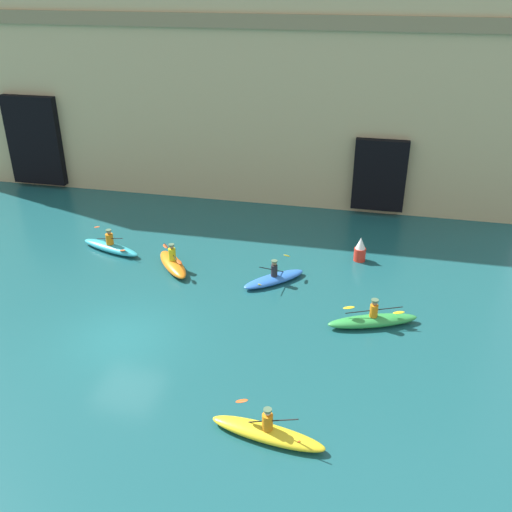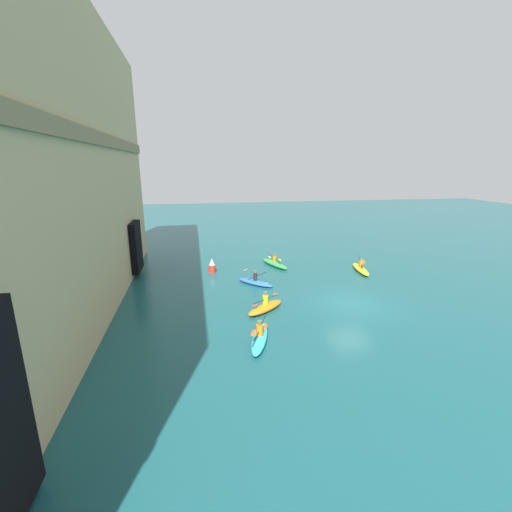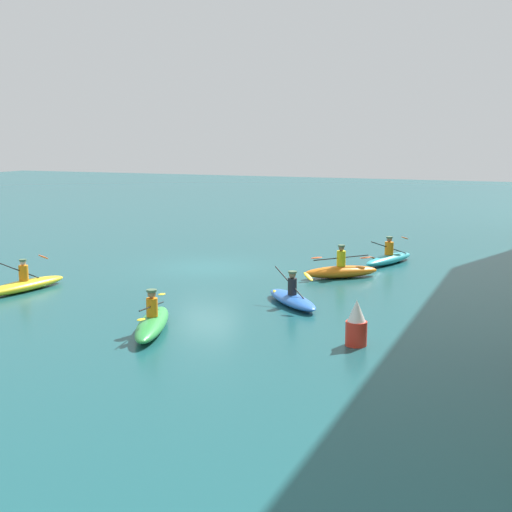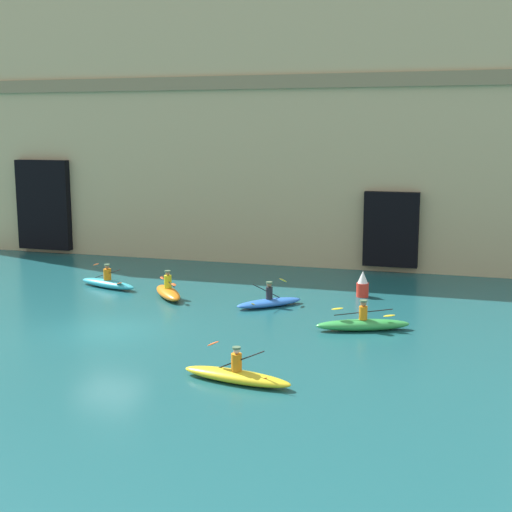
{
  "view_description": "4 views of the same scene",
  "coord_description": "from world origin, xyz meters",
  "px_view_note": "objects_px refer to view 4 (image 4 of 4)",
  "views": [
    {
      "loc": [
        8.64,
        -15.85,
        12.14
      ],
      "look_at": [
        4.1,
        4.19,
        1.75
      ],
      "focal_mm": 40.0,
      "sensor_mm": 36.0,
      "label": 1
    },
    {
      "loc": [
        -18.47,
        9.42,
        8.43
      ],
      "look_at": [
        5.22,
        5.11,
        1.99
      ],
      "focal_mm": 24.0,
      "sensor_mm": 36.0,
      "label": 2
    },
    {
      "loc": [
        24.97,
        12.43,
        5.2
      ],
      "look_at": [
        3.87,
        3.72,
        1.31
      ],
      "focal_mm": 50.0,
      "sensor_mm": 36.0,
      "label": 3
    },
    {
      "loc": [
        12.59,
        -22.62,
        7.31
      ],
      "look_at": [
        4.57,
        3.64,
        2.42
      ],
      "focal_mm": 50.0,
      "sensor_mm": 36.0,
      "label": 4
    }
  ],
  "objects_px": {
    "kayak_yellow": "(237,375)",
    "kayak_green": "(363,324)",
    "kayak_orange": "(168,292)",
    "kayak_cyan": "(108,283)",
    "marker_buoy": "(363,285)",
    "kayak_blue": "(269,302)"
  },
  "relations": [
    {
      "from": "kayak_orange",
      "to": "kayak_green",
      "type": "distance_m",
      "value": 9.38
    },
    {
      "from": "kayak_blue",
      "to": "marker_buoy",
      "type": "height_order",
      "value": "marker_buoy"
    },
    {
      "from": "kayak_green",
      "to": "kayak_orange",
      "type": "bearing_deg",
      "value": -37.97
    },
    {
      "from": "marker_buoy",
      "to": "kayak_green",
      "type": "bearing_deg",
      "value": -81.23
    },
    {
      "from": "marker_buoy",
      "to": "kayak_blue",
      "type": "bearing_deg",
      "value": -139.84
    },
    {
      "from": "kayak_blue",
      "to": "kayak_orange",
      "type": "height_order",
      "value": "kayak_orange"
    },
    {
      "from": "kayak_yellow",
      "to": "kayak_green",
      "type": "height_order",
      "value": "kayak_yellow"
    },
    {
      "from": "kayak_cyan",
      "to": "marker_buoy",
      "type": "xyz_separation_m",
      "value": [
        11.7,
        1.66,
        0.3
      ]
    },
    {
      "from": "kayak_yellow",
      "to": "kayak_green",
      "type": "bearing_deg",
      "value": 76.13
    },
    {
      "from": "kayak_yellow",
      "to": "kayak_orange",
      "type": "distance_m",
      "value": 11.19
    },
    {
      "from": "kayak_cyan",
      "to": "kayak_blue",
      "type": "relative_size",
      "value": 1.26
    },
    {
      "from": "kayak_orange",
      "to": "kayak_yellow",
      "type": "bearing_deg",
      "value": -4.12
    },
    {
      "from": "kayak_orange",
      "to": "kayak_green",
      "type": "relative_size",
      "value": 0.78
    },
    {
      "from": "kayak_yellow",
      "to": "marker_buoy",
      "type": "distance_m",
      "value": 12.1
    },
    {
      "from": "kayak_orange",
      "to": "kayak_cyan",
      "type": "bearing_deg",
      "value": -144.5
    },
    {
      "from": "kayak_green",
      "to": "marker_buoy",
      "type": "height_order",
      "value": "marker_buoy"
    },
    {
      "from": "kayak_blue",
      "to": "kayak_yellow",
      "type": "bearing_deg",
      "value": 56.31
    },
    {
      "from": "kayak_cyan",
      "to": "kayak_orange",
      "type": "relative_size",
      "value": 1.24
    },
    {
      "from": "kayak_blue",
      "to": "kayak_green",
      "type": "relative_size",
      "value": 0.77
    },
    {
      "from": "kayak_blue",
      "to": "kayak_orange",
      "type": "distance_m",
      "value": 4.71
    },
    {
      "from": "kayak_orange",
      "to": "kayak_green",
      "type": "height_order",
      "value": "kayak_orange"
    },
    {
      "from": "kayak_cyan",
      "to": "kayak_green",
      "type": "bearing_deg",
      "value": 1.25
    }
  ]
}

